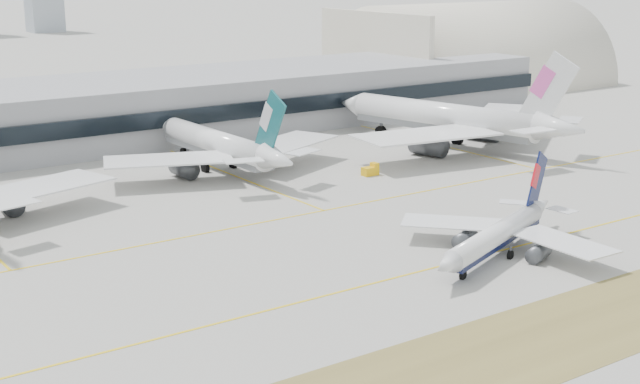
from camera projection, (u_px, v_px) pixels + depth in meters
ground at (353, 273)px, 130.58m from camera, size 3000.00×3000.00×0.00m
taxiing_airliner at (500, 234)px, 137.97m from camera, size 40.05×33.88×14.02m
widebody_cathay at (221, 146)px, 192.68m from camera, size 57.32×55.92×20.43m
widebody_china_air at (453, 120)px, 216.44m from camera, size 69.59×69.35×25.52m
terminal at (74, 115)px, 219.80m from camera, size 280.00×43.10×15.00m
hangar at (469, 86)px, 323.20m from camera, size 91.00×60.00×60.00m
gse_c at (371, 170)px, 189.74m from camera, size 3.55×2.00×2.60m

